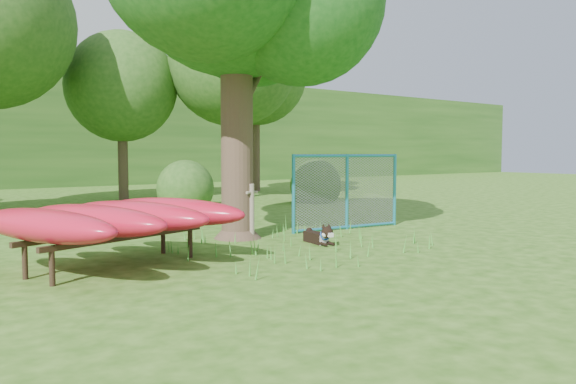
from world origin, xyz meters
TOP-DOWN VIEW (x-y plane):
  - ground at (0.00, 0.00)m, footprint 80.00×80.00m
  - wooden_post at (0.09, 2.25)m, footprint 0.30×0.14m
  - kayak_rack at (-3.06, 1.18)m, footprint 3.91×3.50m
  - husky_dog at (0.80, 0.99)m, footprint 0.34×0.95m
  - fence_section at (2.63, 2.23)m, footprint 2.89×0.38m
  - wildflower_clump at (0.97, 1.06)m, footprint 0.09×0.08m
  - bg_tree_c at (1.50, 13.00)m, footprint 4.00×4.00m
  - bg_tree_d at (5.00, 11.00)m, footprint 4.80×4.80m
  - bg_tree_e at (8.00, 14.00)m, footprint 4.60×4.60m
  - shrub_right at (6.50, 8.00)m, footprint 1.80×1.80m
  - shrub_mid at (2.00, 9.00)m, footprint 1.80×1.80m

SIDE VIEW (x-z plane):
  - ground at x=0.00m, z-range 0.00..0.00m
  - shrub_right at x=6.50m, z-range -0.90..0.90m
  - shrub_mid at x=2.00m, z-range -0.90..0.90m
  - husky_dog at x=0.80m, z-range -0.06..0.36m
  - wildflower_clump at x=0.97m, z-range 0.06..0.26m
  - wooden_post at x=0.09m, z-range 0.03..1.14m
  - kayak_rack at x=-3.06m, z-range 0.26..1.24m
  - fence_section at x=2.63m, z-range -0.56..2.26m
  - bg_tree_c at x=1.50m, z-range 1.05..7.17m
  - bg_tree_d at x=5.00m, z-range 1.33..8.83m
  - bg_tree_e at x=8.00m, z-range 1.46..9.01m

